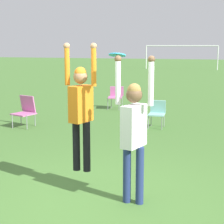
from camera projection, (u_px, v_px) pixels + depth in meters
ground_plane at (93, 198)px, 5.86m from camera, size 120.00×120.00×0.00m
person_jumping at (81, 105)px, 5.98m from camera, size 0.55×0.44×2.08m
person_defending at (134, 126)px, 5.48m from camera, size 0.59×0.48×2.22m
frisbee at (117, 55)px, 5.47m from camera, size 0.26×0.25×0.07m
camping_chair_1 at (25, 110)px, 10.95m from camera, size 0.69×0.75×0.90m
camping_chair_3 at (157, 111)px, 10.82m from camera, size 0.47×0.50×0.78m
camping_chair_4 at (116, 95)px, 14.01m from camera, size 0.63×0.67×0.83m
soccer_goal at (181, 50)px, 36.77m from camera, size 7.10×0.10×2.35m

